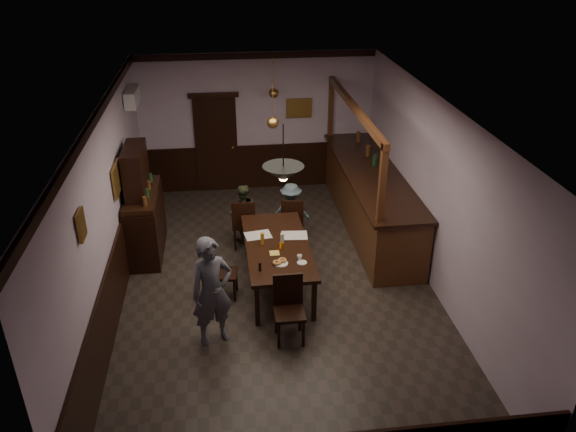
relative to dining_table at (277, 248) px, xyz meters
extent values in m
cube|color=#2D2621|center=(-0.01, -0.05, -0.69)|extent=(5.00, 8.00, 0.01)
cube|color=white|center=(-0.01, -0.05, 2.31)|extent=(5.00, 8.00, 0.01)
cube|color=#BAA2BC|center=(-0.01, 3.95, 0.81)|extent=(5.00, 0.01, 3.00)
cube|color=#BAA2BC|center=(-0.01, -4.05, 0.81)|extent=(5.00, 0.01, 3.00)
cube|color=#BAA2BC|center=(-2.51, -0.05, 0.81)|extent=(0.01, 8.00, 3.00)
cube|color=#BAA2BC|center=(2.49, -0.05, 0.81)|extent=(0.01, 8.00, 3.00)
cube|color=black|center=(0.00, 0.00, 0.03)|extent=(1.04, 2.22, 0.06)
cube|color=black|center=(-0.40, -1.03, -0.34)|extent=(0.07, 0.07, 0.69)
cube|color=black|center=(0.44, -1.01, -0.34)|extent=(0.07, 0.07, 0.69)
cube|color=black|center=(-0.44, 1.01, -0.34)|extent=(0.07, 0.07, 0.69)
cube|color=black|center=(0.40, 1.03, -0.34)|extent=(0.07, 0.07, 0.69)
cube|color=black|center=(-0.47, 1.34, -0.24)|extent=(0.42, 0.42, 0.05)
cube|color=black|center=(-0.47, 1.15, 0.03)|extent=(0.42, 0.04, 0.50)
cube|color=black|center=(-0.30, 1.51, -0.47)|extent=(0.04, 0.04, 0.43)
cube|color=black|center=(-0.64, 1.51, -0.47)|extent=(0.04, 0.04, 0.43)
cube|color=black|center=(-0.30, 1.17, -0.47)|extent=(0.04, 0.04, 0.43)
cube|color=black|center=(-0.64, 1.17, -0.47)|extent=(0.04, 0.04, 0.43)
cube|color=black|center=(0.43, 1.36, -0.25)|extent=(0.47, 0.47, 0.05)
cube|color=black|center=(0.40, 1.18, 0.01)|extent=(0.41, 0.10, 0.48)
cube|color=black|center=(0.62, 1.49, -0.48)|extent=(0.04, 0.04, 0.42)
cube|color=black|center=(0.29, 1.55, -0.48)|extent=(0.04, 0.04, 0.42)
cube|color=black|center=(0.56, 1.17, -0.48)|extent=(0.04, 0.04, 0.42)
cube|color=black|center=(0.24, 1.22, -0.48)|extent=(0.04, 0.04, 0.42)
cube|color=black|center=(0.02, -1.40, -0.23)|extent=(0.42, 0.42, 0.05)
cube|color=black|center=(0.02, -1.21, 0.04)|extent=(0.42, 0.04, 0.50)
cube|color=black|center=(-0.15, -1.57, -0.47)|extent=(0.04, 0.04, 0.43)
cube|color=black|center=(0.20, -1.57, -0.47)|extent=(0.04, 0.04, 0.43)
cube|color=black|center=(-0.15, -1.23, -0.47)|extent=(0.04, 0.04, 0.43)
cube|color=black|center=(0.20, -1.23, -0.47)|extent=(0.04, 0.04, 0.43)
cube|color=black|center=(-0.85, -0.21, -0.28)|extent=(0.43, 0.43, 0.05)
cube|color=black|center=(-1.02, -0.19, -0.03)|extent=(0.09, 0.38, 0.45)
cube|color=black|center=(-0.72, -0.39, -0.49)|extent=(0.04, 0.04, 0.39)
cube|color=black|center=(-0.67, -0.08, -0.49)|extent=(0.04, 0.04, 0.39)
cube|color=black|center=(-1.02, -0.35, -0.49)|extent=(0.04, 0.04, 0.39)
cube|color=black|center=(-0.98, -0.04, -0.49)|extent=(0.04, 0.04, 0.39)
imported|color=#565663|center=(-1.03, -1.27, 0.13)|extent=(0.69, 0.57, 1.63)
imported|color=#40472A|center=(-0.48, 1.54, -0.13)|extent=(0.63, 0.54, 1.12)
imported|color=slate|center=(0.42, 1.56, -0.14)|extent=(0.77, 0.54, 1.09)
cube|color=silver|center=(-0.28, 0.34, 0.07)|extent=(0.46, 0.36, 0.01)
cube|color=silver|center=(0.31, 0.26, 0.07)|extent=(0.44, 0.34, 0.01)
cube|color=#E1C153|center=(-0.07, -0.25, 0.07)|extent=(0.15, 0.15, 0.00)
cylinder|color=white|center=(0.31, -0.58, 0.07)|extent=(0.15, 0.15, 0.01)
imported|color=white|center=(0.29, -0.50, 0.11)|extent=(0.08, 0.08, 0.07)
cylinder|color=white|center=(0.00, -0.57, 0.07)|extent=(0.22, 0.22, 0.01)
torus|color=#C68C47|center=(-0.06, -0.58, 0.10)|extent=(0.13, 0.13, 0.04)
torus|color=#C68C47|center=(0.02, -0.53, 0.10)|extent=(0.13, 0.13, 0.04)
cylinder|color=orange|center=(0.05, -0.14, 0.12)|extent=(0.07, 0.07, 0.12)
cylinder|color=#BF721E|center=(-0.23, 0.04, 0.16)|extent=(0.06, 0.06, 0.20)
cylinder|color=silver|center=(0.09, 0.08, 0.14)|extent=(0.06, 0.06, 0.15)
cylinder|color=black|center=(-0.33, -0.72, 0.13)|extent=(0.04, 0.04, 0.14)
cube|color=black|center=(-2.21, 1.33, -0.14)|extent=(0.54, 1.52, 1.08)
cube|color=black|center=(-2.21, 1.33, 0.45)|extent=(0.52, 1.46, 0.09)
cube|color=black|center=(-2.26, 1.33, 0.89)|extent=(0.32, 0.97, 0.87)
cube|color=#462612|center=(1.99, 1.83, -0.12)|extent=(0.92, 4.29, 1.12)
cube|color=black|center=(1.97, 1.83, 0.46)|extent=(1.02, 4.39, 0.06)
cube|color=#462612|center=(1.59, 1.83, 1.72)|extent=(0.10, 4.19, 0.12)
cube|color=#462612|center=(1.59, -0.21, 1.10)|extent=(0.10, 0.10, 1.33)
cube|color=#462612|center=(1.59, 3.88, 1.10)|extent=(0.10, 0.10, 1.33)
cube|color=black|center=(-0.91, 3.90, 0.36)|extent=(0.90, 0.06, 2.10)
cube|color=white|center=(-2.39, 2.85, 1.76)|extent=(0.20, 0.85, 0.30)
cube|color=olive|center=(-2.47, -1.65, 1.46)|extent=(0.04, 0.28, 0.36)
cube|color=olive|center=(-2.47, 0.75, 1.01)|extent=(0.04, 0.62, 0.48)
cube|color=olive|center=(0.89, 3.91, 1.11)|extent=(0.55, 0.04, 0.42)
cylinder|color=black|center=(0.01, -0.80, 1.97)|extent=(0.02, 0.02, 0.69)
cone|color=black|center=(0.01, -0.80, 1.63)|extent=(0.56, 0.56, 0.22)
sphere|color=#FFD88C|center=(0.01, -0.80, 1.58)|extent=(0.12, 0.12, 0.12)
cylinder|color=#BF8C3F|center=(0.09, 1.45, 1.96)|extent=(0.02, 0.02, 0.70)
cone|color=#BF8C3F|center=(0.09, 1.45, 1.61)|extent=(0.20, 0.20, 0.22)
sphere|color=#FFD88C|center=(0.09, 1.45, 1.56)|extent=(0.12, 0.12, 0.12)
cylinder|color=#BF8C3F|center=(0.29, 3.33, 1.96)|extent=(0.02, 0.02, 0.70)
cone|color=#BF8C3F|center=(0.29, 3.33, 1.61)|extent=(0.20, 0.20, 0.22)
sphere|color=#FFD88C|center=(0.29, 3.33, 1.56)|extent=(0.12, 0.12, 0.12)
camera|label=1|loc=(-0.77, -7.68, 4.57)|focal=35.00mm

